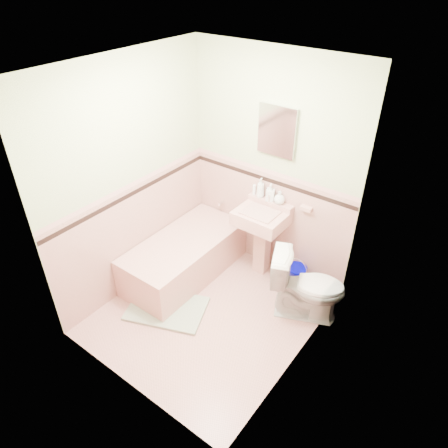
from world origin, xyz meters
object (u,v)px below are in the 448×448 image
Objects in this scene: bathtub at (185,258)px; soap_bottle_mid at (270,192)px; soap_bottle_left at (261,188)px; medicine_cabinet at (277,131)px; soap_bottle_right at (280,197)px; sink at (260,243)px; shoe at (157,299)px; toilet at (308,286)px; bucket at (296,275)px.

soap_bottle_mid is (0.67, 0.71, 0.78)m from bathtub.
bathtub is 1.20m from soap_bottle_left.
medicine_cabinet is 2.29× the size of soap_bottle_left.
medicine_cabinet is 0.73m from soap_bottle_right.
shoe is at bearing -118.62° from sink.
bathtub is at bearing 95.75° from shoe.
shoe is (-1.35, -0.83, -0.32)m from toilet.
medicine_cabinet reaches higher than bucket.
soap_bottle_mid reaches higher than sink.
sink is 1.30m from shoe.
shoe is (-0.60, -1.31, -1.64)m from medicine_cabinet.
toilet reaches higher than shoe.
bucket is (0.34, -0.09, -0.87)m from soap_bottle_right.
sink is 1.29m from medicine_cabinet.
shoe is at bearing 98.11° from toilet.
soap_bottle_right is (0.11, 0.18, 0.56)m from sink.
sink is at bearing -52.79° from soap_bottle_left.
bathtub is 9.95× the size of soap_bottle_right.
soap_bottle_right is at bearing 0.00° from soap_bottle_left.
bucket is (-0.30, 0.35, -0.26)m from toilet.
shoe is at bearing -131.45° from bucket.
soap_bottle_left is at bearing 39.74° from toilet.
toilet is at bearing 10.54° from bathtub.
soap_bottle_left reaches higher than sink.
soap_bottle_left is 0.96× the size of bucket.
bathtub is 1.25m from soap_bottle_mid.
soap_bottle_left is (-0.14, -0.03, -0.68)m from medicine_cabinet.
shoe is (-0.59, -1.28, -0.95)m from soap_bottle_mid.
bucket is at bearing -14.77° from soap_bottle_right.
soap_bottle_mid is (-0.01, 0.18, 0.58)m from sink.
sink is at bearing 37.93° from bathtub.
shoe is (-1.05, -1.19, -0.06)m from bucket.
bucket is 1.58m from shoe.
soap_bottle_mid reaches higher than bucket.
soap_bottle_mid is 1.69m from shoe.
bucket is at bearing 16.56° from toilet.
sink reaches higher than toilet.
soap_bottle_left is at bearing 52.58° from bathtub.
soap_bottle_right is 1.72m from shoe.
sink reaches higher than bucket.
medicine_cabinet is at bearing 165.02° from bucket.
soap_bottle_mid is (-0.01, -0.03, -0.69)m from medicine_cabinet.
bathtub reaches higher than bucket.
bucket reaches higher than shoe.
toilet is 0.53m from bucket.
bathtub is 1.30m from soap_bottle_right.
bathtub is 10.41× the size of shoe.
soap_bottle_mid is at bearing -108.32° from medicine_cabinet.
bathtub reaches higher than shoe.
soap_bottle_right is (0.11, -0.03, -0.72)m from medicine_cabinet.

